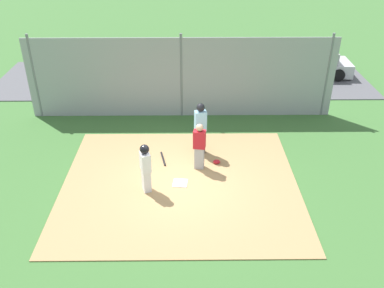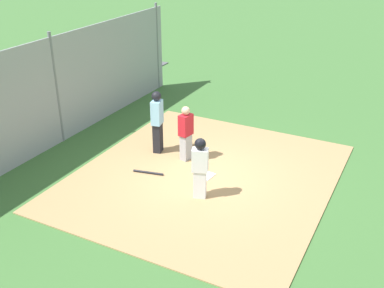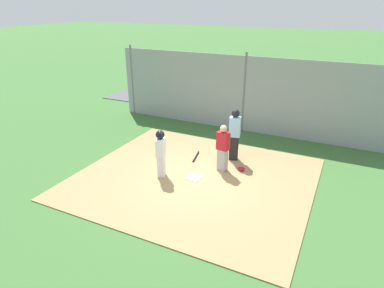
{
  "view_description": "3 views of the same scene",
  "coord_description": "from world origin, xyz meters",
  "px_view_note": "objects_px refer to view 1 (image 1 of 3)",
  "views": [
    {
      "loc": [
        -0.26,
        10.54,
        7.48
      ],
      "look_at": [
        -0.37,
        -0.8,
        0.96
      ],
      "focal_mm": 39.03,
      "sensor_mm": 36.0,
      "label": 1
    },
    {
      "loc": [
        9.68,
        4.62,
        6.12
      ],
      "look_at": [
        -0.1,
        -0.43,
        0.82
      ],
      "focal_mm": 43.42,
      "sensor_mm": 36.0,
      "label": 2
    },
    {
      "loc": [
        -4.01,
        8.35,
        5.18
      ],
      "look_at": [
        0.23,
        -0.31,
        1.04
      ],
      "focal_mm": 30.92,
      "sensor_mm": 36.0,
      "label": 3
    }
  ],
  "objects_px": {
    "umpire": "(200,127)",
    "catcher_mask": "(217,162)",
    "catcher": "(199,146)",
    "parked_car_dark": "(131,68)",
    "parked_car_silver": "(308,64)",
    "runner": "(146,165)",
    "baseball_bat": "(163,159)",
    "home_plate": "(180,183)",
    "parked_car_blue": "(188,72)"
  },
  "relations": [
    {
      "from": "parked_car_silver",
      "to": "parked_car_blue",
      "type": "relative_size",
      "value": 0.98
    },
    {
      "from": "catcher",
      "to": "parked_car_blue",
      "type": "xyz_separation_m",
      "value": [
        0.35,
        -7.42,
        -0.24
      ]
    },
    {
      "from": "baseball_bat",
      "to": "catcher_mask",
      "type": "xyz_separation_m",
      "value": [
        -1.79,
        0.26,
        0.03
      ]
    },
    {
      "from": "parked_car_silver",
      "to": "umpire",
      "type": "bearing_deg",
      "value": 55.4
    },
    {
      "from": "baseball_bat",
      "to": "catcher_mask",
      "type": "bearing_deg",
      "value": -109.92
    },
    {
      "from": "catcher_mask",
      "to": "parked_car_silver",
      "type": "xyz_separation_m",
      "value": [
        -5.04,
        -8.24,
        0.52
      ]
    },
    {
      "from": "runner",
      "to": "parked_car_silver",
      "type": "relative_size",
      "value": 0.37
    },
    {
      "from": "home_plate",
      "to": "catcher_mask",
      "type": "xyz_separation_m",
      "value": [
        -1.19,
        -1.13,
        0.05
      ]
    },
    {
      "from": "parked_car_blue",
      "to": "home_plate",
      "type": "bearing_deg",
      "value": 93.54
    },
    {
      "from": "umpire",
      "to": "runner",
      "type": "bearing_deg",
      "value": -49.2
    },
    {
      "from": "umpire",
      "to": "catcher_mask",
      "type": "height_order",
      "value": "umpire"
    },
    {
      "from": "baseball_bat",
      "to": "parked_car_silver",
      "type": "height_order",
      "value": "parked_car_silver"
    },
    {
      "from": "runner",
      "to": "baseball_bat",
      "type": "relative_size",
      "value": 1.86
    },
    {
      "from": "catcher_mask",
      "to": "parked_car_dark",
      "type": "xyz_separation_m",
      "value": [
        3.69,
        -7.73,
        0.52
      ]
    },
    {
      "from": "catcher",
      "to": "parked_car_dark",
      "type": "relative_size",
      "value": 0.37
    },
    {
      "from": "umpire",
      "to": "catcher",
      "type": "bearing_deg",
      "value": -15.42
    },
    {
      "from": "parked_car_silver",
      "to": "parked_car_dark",
      "type": "bearing_deg",
      "value": 5.23
    },
    {
      "from": "parked_car_blue",
      "to": "baseball_bat",
      "type": "bearing_deg",
      "value": 88.29
    },
    {
      "from": "home_plate",
      "to": "runner",
      "type": "distance_m",
      "value": 1.36
    },
    {
      "from": "baseball_bat",
      "to": "parked_car_dark",
      "type": "bearing_deg",
      "value": 2.53
    },
    {
      "from": "parked_car_blue",
      "to": "parked_car_dark",
      "type": "bearing_deg",
      "value": -5.92
    },
    {
      "from": "home_plate",
      "to": "catcher",
      "type": "xyz_separation_m",
      "value": [
        -0.61,
        -0.89,
        0.81
      ]
    },
    {
      "from": "catcher",
      "to": "catcher_mask",
      "type": "height_order",
      "value": "catcher"
    },
    {
      "from": "catcher_mask",
      "to": "catcher",
      "type": "bearing_deg",
      "value": 22.84
    },
    {
      "from": "home_plate",
      "to": "baseball_bat",
      "type": "distance_m",
      "value": 1.51
    },
    {
      "from": "baseball_bat",
      "to": "runner",
      "type": "bearing_deg",
      "value": 155.4
    },
    {
      "from": "catcher",
      "to": "parked_car_silver",
      "type": "xyz_separation_m",
      "value": [
        -5.63,
        -8.49,
        -0.24
      ]
    },
    {
      "from": "catcher_mask",
      "to": "parked_car_silver",
      "type": "bearing_deg",
      "value": -121.45
    },
    {
      "from": "catcher",
      "to": "runner",
      "type": "xyz_separation_m",
      "value": [
        1.6,
        1.23,
        0.06
      ]
    },
    {
      "from": "runner",
      "to": "parked_car_dark",
      "type": "relative_size",
      "value": 0.37
    },
    {
      "from": "baseball_bat",
      "to": "parked_car_silver",
      "type": "relative_size",
      "value": 0.2
    },
    {
      "from": "baseball_bat",
      "to": "parked_car_blue",
      "type": "xyz_separation_m",
      "value": [
        -0.86,
        -6.92,
        0.55
      ]
    },
    {
      "from": "parked_car_silver",
      "to": "home_plate",
      "type": "bearing_deg",
      "value": 58.23
    },
    {
      "from": "parked_car_silver",
      "to": "parked_car_dark",
      "type": "height_order",
      "value": "same"
    },
    {
      "from": "umpire",
      "to": "runner",
      "type": "relative_size",
      "value": 1.18
    },
    {
      "from": "umpire",
      "to": "catcher_mask",
      "type": "relative_size",
      "value": 7.7
    },
    {
      "from": "catcher",
      "to": "parked_car_silver",
      "type": "height_order",
      "value": "catcher"
    },
    {
      "from": "catcher",
      "to": "parked_car_dark",
      "type": "height_order",
      "value": "catcher"
    },
    {
      "from": "umpire",
      "to": "parked_car_dark",
      "type": "distance_m",
      "value": 7.71
    },
    {
      "from": "runner",
      "to": "umpire",
      "type": "bearing_deg",
      "value": 33.64
    },
    {
      "from": "home_plate",
      "to": "parked_car_blue",
      "type": "xyz_separation_m",
      "value": [
        -0.26,
        -8.31,
        0.57
      ]
    },
    {
      "from": "home_plate",
      "to": "catcher_mask",
      "type": "relative_size",
      "value": 1.83
    },
    {
      "from": "baseball_bat",
      "to": "parked_car_dark",
      "type": "height_order",
      "value": "parked_car_dark"
    },
    {
      "from": "catcher",
      "to": "parked_car_dark",
      "type": "xyz_separation_m",
      "value": [
        3.11,
        -7.97,
        -0.24
      ]
    },
    {
      "from": "home_plate",
      "to": "parked_car_silver",
      "type": "relative_size",
      "value": 0.1
    },
    {
      "from": "parked_car_blue",
      "to": "parked_car_silver",
      "type": "bearing_deg",
      "value": -164.52
    },
    {
      "from": "catcher",
      "to": "catcher_mask",
      "type": "bearing_deg",
      "value": 123.02
    },
    {
      "from": "umpire",
      "to": "runner",
      "type": "xyz_separation_m",
      "value": [
        1.66,
        2.18,
        -0.1
      ]
    },
    {
      "from": "umpire",
      "to": "parked_car_blue",
      "type": "distance_m",
      "value": 6.5
    },
    {
      "from": "runner",
      "to": "catcher_mask",
      "type": "distance_m",
      "value": 2.76
    }
  ]
}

